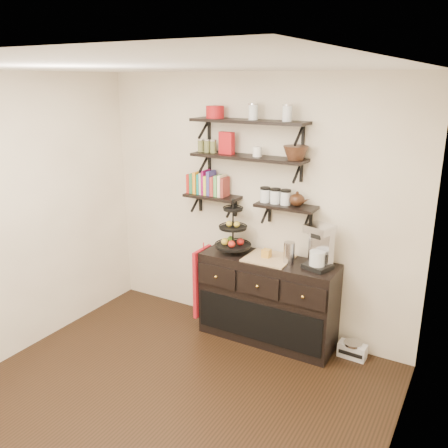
% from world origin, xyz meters
% --- Properties ---
extents(floor, '(3.50, 3.50, 0.00)m').
position_xyz_m(floor, '(0.00, 0.00, 0.00)').
color(floor, black).
rests_on(floor, ground).
extents(ceiling, '(3.50, 3.50, 0.02)m').
position_xyz_m(ceiling, '(0.00, 0.00, 2.70)').
color(ceiling, white).
rests_on(ceiling, back_wall).
extents(back_wall, '(3.50, 0.02, 2.70)m').
position_xyz_m(back_wall, '(0.00, 1.75, 1.35)').
color(back_wall, white).
rests_on(back_wall, ground).
extents(right_wall, '(0.02, 3.50, 2.70)m').
position_xyz_m(right_wall, '(1.75, 0.00, 1.35)').
color(right_wall, white).
rests_on(right_wall, ground).
extents(shelf_top, '(1.20, 0.27, 0.23)m').
position_xyz_m(shelf_top, '(0.00, 1.62, 2.23)').
color(shelf_top, black).
rests_on(shelf_top, back_wall).
extents(shelf_mid, '(1.20, 0.27, 0.23)m').
position_xyz_m(shelf_mid, '(0.00, 1.62, 1.88)').
color(shelf_mid, black).
rests_on(shelf_mid, back_wall).
extents(shelf_low_left, '(0.60, 0.25, 0.23)m').
position_xyz_m(shelf_low_left, '(-0.42, 1.63, 1.43)').
color(shelf_low_left, black).
rests_on(shelf_low_left, back_wall).
extents(shelf_low_right, '(0.60, 0.25, 0.23)m').
position_xyz_m(shelf_low_right, '(0.42, 1.63, 1.43)').
color(shelf_low_right, black).
rests_on(shelf_low_right, back_wall).
extents(cookbooks, '(0.43, 0.15, 0.26)m').
position_xyz_m(cookbooks, '(-0.47, 1.63, 1.57)').
color(cookbooks, red).
rests_on(cookbooks, shelf_low_left).
extents(glass_canisters, '(0.32, 0.10, 0.13)m').
position_xyz_m(glass_canisters, '(0.30, 1.63, 1.51)').
color(glass_canisters, silver).
rests_on(glass_canisters, shelf_low_right).
extents(sideboard, '(1.40, 0.50, 0.92)m').
position_xyz_m(sideboard, '(0.30, 1.51, 0.45)').
color(sideboard, black).
rests_on(sideboard, floor).
extents(fruit_stand, '(0.37, 0.37, 0.55)m').
position_xyz_m(fruit_stand, '(-0.11, 1.52, 1.09)').
color(fruit_stand, black).
rests_on(fruit_stand, sideboard).
extents(candle, '(0.08, 0.08, 0.08)m').
position_xyz_m(candle, '(0.27, 1.51, 0.96)').
color(candle, '#BA832B').
rests_on(candle, sideboard).
extents(coffee_maker, '(0.29, 0.29, 0.43)m').
position_xyz_m(coffee_maker, '(0.81, 1.54, 1.11)').
color(coffee_maker, black).
rests_on(coffee_maker, sideboard).
extents(thermal_carafe, '(0.11, 0.11, 0.22)m').
position_xyz_m(thermal_carafe, '(0.52, 1.49, 1.01)').
color(thermal_carafe, silver).
rests_on(thermal_carafe, sideboard).
extents(apron, '(0.04, 0.32, 0.75)m').
position_xyz_m(apron, '(-0.43, 1.41, 0.53)').
color(apron, '#B51316').
rests_on(apron, sideboard).
extents(radio, '(0.27, 0.19, 0.16)m').
position_xyz_m(radio, '(1.18, 1.61, 0.08)').
color(radio, silver).
rests_on(radio, floor).
extents(recipe_box, '(0.17, 0.08, 0.22)m').
position_xyz_m(recipe_box, '(-0.24, 1.61, 2.01)').
color(recipe_box, '#A61317').
rests_on(recipe_box, shelf_mid).
extents(walnut_bowl, '(0.24, 0.24, 0.13)m').
position_xyz_m(walnut_bowl, '(0.50, 1.61, 1.96)').
color(walnut_bowl, black).
rests_on(walnut_bowl, shelf_mid).
extents(ramekins, '(0.09, 0.09, 0.10)m').
position_xyz_m(ramekins, '(0.10, 1.61, 1.95)').
color(ramekins, white).
rests_on(ramekins, shelf_mid).
extents(teapot, '(0.22, 0.18, 0.15)m').
position_xyz_m(teapot, '(0.53, 1.63, 1.52)').
color(teapot, '#331B0F').
rests_on(teapot, shelf_low_right).
extents(red_pot, '(0.18, 0.18, 0.12)m').
position_xyz_m(red_pot, '(-0.38, 1.61, 2.31)').
color(red_pot, '#A61317').
rests_on(red_pot, shelf_top).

